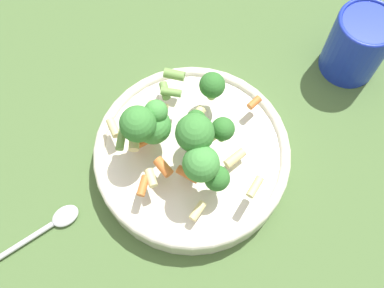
# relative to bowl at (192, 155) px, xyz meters

# --- Properties ---
(ground_plane) EXTENTS (3.00, 3.00, 0.00)m
(ground_plane) POSITION_rel_bowl_xyz_m (0.00, 0.00, -0.02)
(ground_plane) COLOR #4C6B38
(bowl) EXTENTS (0.26, 0.26, 0.04)m
(bowl) POSITION_rel_bowl_xyz_m (0.00, 0.00, 0.00)
(bowl) COLOR silver
(bowl) RESTS_ON ground_plane
(pasta_salad) EXTENTS (0.20, 0.20, 0.10)m
(pasta_salad) POSITION_rel_bowl_xyz_m (0.01, 0.01, 0.07)
(pasta_salad) COLOR #8CB766
(pasta_salad) RESTS_ON bowl
(cup) EXTENTS (0.08, 0.08, 0.10)m
(cup) POSITION_rel_bowl_xyz_m (-0.05, -0.28, 0.03)
(cup) COLOR #192DAD
(cup) RESTS_ON ground_plane
(spoon) EXTENTS (0.05, 0.19, 0.01)m
(spoon) POSITION_rel_bowl_xyz_m (0.07, 0.22, -0.02)
(spoon) COLOR silver
(spoon) RESTS_ON ground_plane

